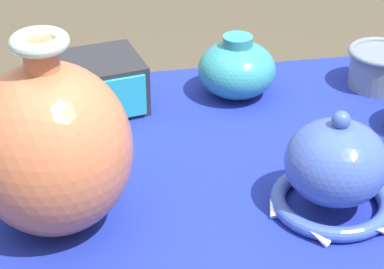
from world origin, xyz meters
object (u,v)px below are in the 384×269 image
at_px(vase_tall_bulbous, 51,148).
at_px(vase_dome_bell, 335,171).
at_px(mosaic_tile_box, 94,84).
at_px(cup_wide_slate, 379,66).
at_px(jar_round_teal, 237,69).

relative_size(vase_tall_bulbous, vase_dome_bell, 1.50).
relative_size(vase_tall_bulbous, mosaic_tile_box, 1.52).
bearing_deg(cup_wide_slate, vase_tall_bulbous, -152.22).
height_order(mosaic_tile_box, jar_round_teal, jar_round_teal).
bearing_deg(jar_round_teal, vase_dome_bell, -81.29).
distance_m(cup_wide_slate, jar_round_teal, 0.26).
height_order(vase_dome_bell, cup_wide_slate, vase_dome_bell).
relative_size(mosaic_tile_box, cup_wide_slate, 1.54).
xyz_separation_m(vase_tall_bulbous, vase_dome_bell, (0.38, -0.03, -0.06)).
bearing_deg(jar_round_teal, vase_tall_bulbous, -135.11).
distance_m(vase_tall_bulbous, vase_dome_bell, 0.38).
bearing_deg(cup_wide_slate, jar_round_teal, 177.08).
bearing_deg(mosaic_tile_box, jar_round_teal, -10.22).
relative_size(vase_tall_bulbous, cup_wide_slate, 2.34).
height_order(cup_wide_slate, jar_round_teal, jar_round_teal).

